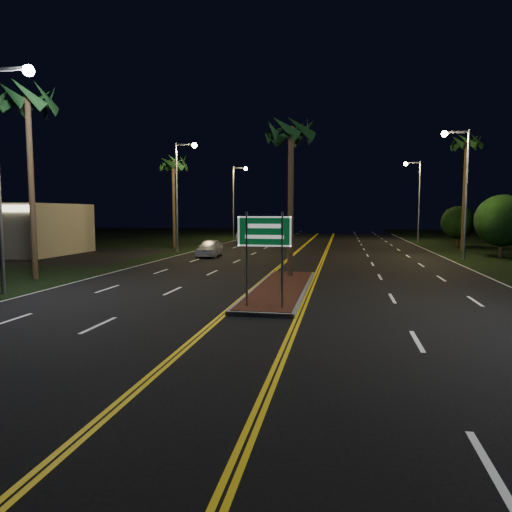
% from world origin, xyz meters
% --- Properties ---
extents(ground, '(120.00, 120.00, 0.00)m').
position_xyz_m(ground, '(0.00, 0.00, 0.00)').
color(ground, black).
rests_on(ground, ground).
extents(median_island, '(2.25, 10.25, 0.17)m').
position_xyz_m(median_island, '(0.00, 7.00, 0.08)').
color(median_island, gray).
rests_on(median_island, ground).
extents(highway_sign, '(1.80, 0.08, 3.20)m').
position_xyz_m(highway_sign, '(0.00, 2.80, 2.40)').
color(highway_sign, gray).
rests_on(highway_sign, ground).
extents(streetlight_left_near, '(1.91, 0.44, 9.00)m').
position_xyz_m(streetlight_left_near, '(-10.61, 4.00, 5.66)').
color(streetlight_left_near, gray).
rests_on(streetlight_left_near, ground).
extents(streetlight_left_mid, '(1.91, 0.44, 9.00)m').
position_xyz_m(streetlight_left_mid, '(-10.61, 24.00, 5.66)').
color(streetlight_left_mid, gray).
rests_on(streetlight_left_mid, ground).
extents(streetlight_left_far, '(1.91, 0.44, 9.00)m').
position_xyz_m(streetlight_left_far, '(-10.61, 44.00, 5.66)').
color(streetlight_left_far, gray).
rests_on(streetlight_left_far, ground).
extents(streetlight_right_mid, '(1.91, 0.44, 9.00)m').
position_xyz_m(streetlight_right_mid, '(10.61, 22.00, 5.66)').
color(streetlight_right_mid, gray).
rests_on(streetlight_right_mid, ground).
extents(streetlight_right_far, '(1.91, 0.44, 9.00)m').
position_xyz_m(streetlight_right_far, '(10.61, 42.00, 5.66)').
color(streetlight_right_far, gray).
rests_on(streetlight_right_far, ground).
extents(palm_median, '(2.40, 2.40, 8.30)m').
position_xyz_m(palm_median, '(0.00, 10.50, 7.28)').
color(palm_median, '#382819').
rests_on(palm_median, ground).
extents(palm_left_near, '(2.40, 2.40, 9.80)m').
position_xyz_m(palm_left_near, '(-12.50, 8.00, 8.68)').
color(palm_left_near, '#382819').
rests_on(palm_left_near, ground).
extents(palm_left_far, '(2.40, 2.40, 8.80)m').
position_xyz_m(palm_left_far, '(-12.80, 28.00, 7.75)').
color(palm_left_far, '#382819').
rests_on(palm_left_far, ground).
extents(palm_right_far, '(2.40, 2.40, 10.30)m').
position_xyz_m(palm_right_far, '(12.80, 30.00, 9.14)').
color(palm_right_far, '#382819').
rests_on(palm_right_far, ground).
extents(shrub_mid, '(3.78, 3.78, 4.62)m').
position_xyz_m(shrub_mid, '(14.00, 24.00, 2.73)').
color(shrub_mid, '#382819').
rests_on(shrub_mid, ground).
extents(shrub_far, '(3.24, 3.24, 3.96)m').
position_xyz_m(shrub_far, '(13.80, 36.00, 2.34)').
color(shrub_far, '#382819').
rests_on(shrub_far, ground).
extents(car_near, '(2.23, 4.69, 1.53)m').
position_xyz_m(car_near, '(-7.32, 21.05, 0.76)').
color(car_near, white).
rests_on(car_near, ground).
extents(car_far, '(2.90, 5.49, 1.75)m').
position_xyz_m(car_far, '(-7.92, 36.52, 0.87)').
color(car_far, '#ADAEB7').
rests_on(car_far, ground).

